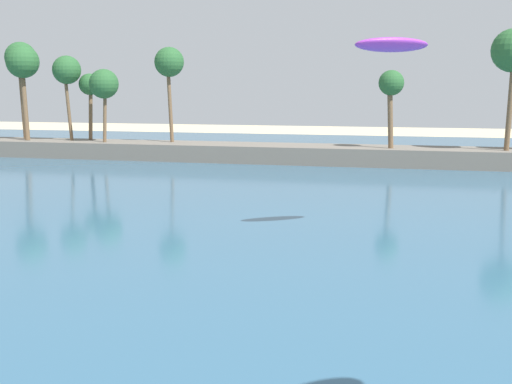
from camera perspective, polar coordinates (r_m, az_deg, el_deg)
The scene contains 3 objects.
sea at distance 59.09m, azimuth 10.48°, elevation 1.38°, with size 220.00×96.67×0.06m, color #33607F.
palm_headland at distance 66.90m, azimuth 11.76°, elevation 5.43°, with size 99.59×6.55×13.25m.
kite_aloft_high_over_bay at distance 33.77m, azimuth 11.53°, elevation 12.22°, with size 3.96×1.35×0.55m, color purple.
Camera 1 is at (3.48, -1.08, 7.69)m, focal length 46.84 mm.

